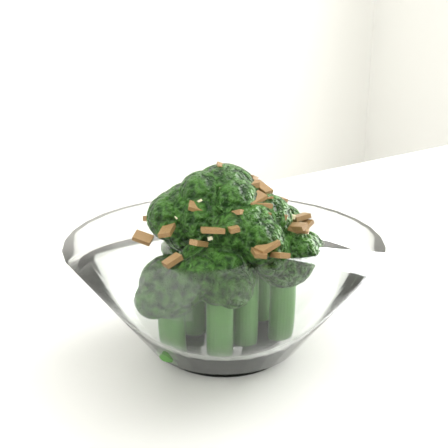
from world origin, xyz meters
TOP-DOWN VIEW (x-y plane):
  - broccoli_dish at (-0.22, 0.06)m, footprint 0.21×0.21m

SIDE VIEW (x-z plane):
  - broccoli_dish at x=-0.22m, z-range 0.73..0.86m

